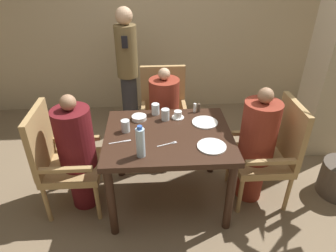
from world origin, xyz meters
name	(u,v)px	position (x,y,z in m)	size (l,w,h in m)	color
ground_plane	(168,197)	(0.00, 0.00, 0.00)	(16.00, 16.00, 0.00)	#7A664C
wall_back	(159,11)	(0.00, 2.03, 1.40)	(8.00, 0.06, 2.80)	tan
dining_table	(168,144)	(0.00, 0.00, 0.64)	(1.09, 0.89, 0.75)	#331E14
chair_left_side	(61,158)	(-0.95, 0.00, 0.54)	(0.51, 0.51, 1.01)	#A88451
diner_in_left_chair	(77,152)	(-0.80, 0.00, 0.59)	(0.32, 0.32, 1.14)	#5B1419
chair_far_side	(164,110)	(0.00, 0.85, 0.54)	(0.51, 0.51, 1.01)	#A88451
diner_in_far_chair	(164,114)	(0.00, 0.70, 0.56)	(0.32, 0.32, 1.09)	maroon
chair_right_side	(272,150)	(0.95, 0.00, 0.54)	(0.51, 0.51, 1.01)	#A88451
diner_in_right_chair	(256,145)	(0.80, 0.00, 0.59)	(0.32, 0.32, 1.15)	maroon
standing_host	(128,68)	(-0.42, 1.41, 0.84)	(0.27, 0.30, 1.56)	#2D2D33
plate_main_left	(212,146)	(0.34, -0.22, 0.76)	(0.23, 0.23, 0.01)	white
plate_main_right	(205,122)	(0.34, 0.16, 0.76)	(0.23, 0.23, 0.01)	white
teacup_with_saucer	(178,115)	(0.11, 0.27, 0.78)	(0.12, 0.12, 0.07)	white
bowl_small	(139,118)	(-0.26, 0.26, 0.77)	(0.14, 0.14, 0.04)	white
water_bottle	(140,142)	(-0.23, -0.30, 0.87)	(0.07, 0.07, 0.27)	silver
glass_tall_near	(125,126)	(-0.37, 0.06, 0.80)	(0.07, 0.07, 0.11)	silver
glass_tall_mid	(165,115)	(-0.01, 0.25, 0.80)	(0.07, 0.07, 0.11)	silver
glass_tall_far	(156,109)	(-0.10, 0.36, 0.80)	(0.07, 0.07, 0.11)	silver
salt_shaker	(195,108)	(0.28, 0.38, 0.79)	(0.03, 0.03, 0.09)	white
pepper_shaker	(199,108)	(0.32, 0.38, 0.79)	(0.03, 0.03, 0.09)	#4C3D2D
fork_beside_plate	(169,144)	(0.00, -0.16, 0.75)	(0.17, 0.07, 0.00)	silver
knife_beside_plate	(121,142)	(-0.40, -0.10, 0.75)	(0.18, 0.06, 0.00)	silver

